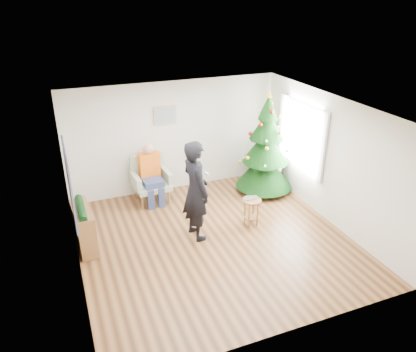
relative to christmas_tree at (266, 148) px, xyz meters
name	(u,v)px	position (x,y,z in m)	size (l,w,h in m)	color
floor	(215,240)	(-1.92, -1.57, -1.09)	(5.00, 5.00, 0.00)	brown
ceiling	(216,109)	(-1.92, -1.57, 1.51)	(5.00, 5.00, 0.00)	white
wall_back	(174,137)	(-1.92, 0.93, 0.21)	(5.00, 5.00, 0.00)	silver
wall_front	(290,258)	(-1.92, -4.07, 0.21)	(5.00, 5.00, 0.00)	silver
wall_left	(70,204)	(-4.42, -1.57, 0.21)	(5.00, 5.00, 0.00)	silver
wall_right	(330,160)	(0.58, -1.57, 0.21)	(5.00, 5.00, 0.00)	silver
window_panel	(302,136)	(0.55, -0.57, 0.41)	(0.04, 1.30, 1.40)	white
curtains	(301,136)	(0.52, -0.57, 0.41)	(0.05, 1.75, 1.50)	white
christmas_tree	(266,148)	(0.00, 0.00, 0.00)	(1.34, 1.34, 2.42)	#3F2816
stool	(251,212)	(-1.00, -1.30, -0.79)	(0.39, 0.39, 0.58)	brown
laptop	(252,199)	(-1.00, -1.30, -0.50)	(0.32, 0.20, 0.03)	silver
armchair	(151,185)	(-2.63, 0.50, -0.70)	(0.86, 0.79, 1.04)	#A0AC8B
seated_person	(151,173)	(-2.63, 0.44, -0.39)	(0.47, 0.67, 1.35)	navy
standing_man	(196,191)	(-2.19, -1.27, -0.10)	(0.72, 0.47, 1.98)	black
game_controller	(207,174)	(-1.98, -1.30, 0.23)	(0.04, 0.13, 0.04)	white
console	(84,228)	(-4.25, -0.86, -0.69)	(0.30, 1.00, 0.80)	brown
garland	(81,208)	(-4.25, -0.86, -0.27)	(0.14, 0.14, 0.90)	black
tapestry	(69,182)	(-4.38, -1.27, 0.46)	(0.03, 1.50, 1.15)	black
framed_picture	(165,115)	(-2.12, 0.89, 0.76)	(0.52, 0.05, 0.42)	tan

